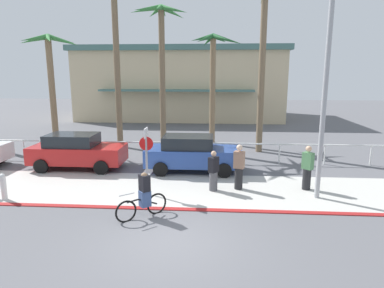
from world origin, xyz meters
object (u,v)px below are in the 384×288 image
palm_tree_2 (116,27)px  palm_tree_5 (263,32)px  streetlight_curb (328,81)px  cyclist_black_0 (143,196)px  palm_tree_1 (51,65)px  car_blue_2 (192,153)px  bollard_0 (4,187)px  pedestrian_2 (239,169)px  pedestrian_0 (213,173)px  car_red_1 (77,151)px  pedestrian_1 (307,170)px  stop_sign_bike_lane (146,152)px  palm_tree_4 (214,63)px  palm_tree_3 (161,41)px

palm_tree_2 → palm_tree_5: (8.43, -0.74, -0.42)m
streetlight_curb → cyclist_black_0: streetlight_curb is taller
palm_tree_1 → car_blue_2: 10.32m
bollard_0 → cyclist_black_0: cyclist_black_0 is taller
car_blue_2 → pedestrian_2: (2.00, -2.37, -0.02)m
pedestrian_0 → bollard_0: bearing=-168.5°
palm_tree_5 → palm_tree_2: bearing=175.0°
bollard_0 → car_red_1: 4.38m
pedestrian_0 → pedestrian_2: size_ratio=0.88×
car_red_1 → pedestrian_1: bearing=-12.8°
car_blue_2 → pedestrian_0: size_ratio=2.74×
streetlight_curb → pedestrian_2: (-2.83, 0.98, -3.43)m
car_blue_2 → pedestrian_2: size_ratio=2.42×
palm_tree_1 → palm_tree_5: palm_tree_5 is taller
stop_sign_bike_lane → car_blue_2: size_ratio=0.58×
palm_tree_5 → car_red_1: size_ratio=2.08×
streetlight_curb → pedestrian_1: bearing=98.4°
cyclist_black_0 → pedestrian_2: (3.19, 2.86, 0.15)m
stop_sign_bike_lane → car_red_1: 5.30m
palm_tree_2 → car_blue_2: size_ratio=2.29×
palm_tree_4 → car_blue_2: palm_tree_4 is taller
cyclist_black_0 → bollard_0: bearing=168.6°
palm_tree_1 → pedestrian_2: size_ratio=3.69×
bollard_0 → streetlight_curb: bearing=4.0°
stop_sign_bike_lane → streetlight_curb: size_ratio=0.34×
palm_tree_5 → streetlight_curb: bearing=-80.8°
bollard_0 → palm_tree_2: (1.69, 9.26, 6.65)m
palm_tree_2 → palm_tree_3: palm_tree_2 is taller
palm_tree_5 → cyclist_black_0: bearing=-116.4°
car_blue_2 → palm_tree_4: bearing=82.8°
palm_tree_1 → pedestrian_0: (9.51, -6.79, -4.22)m
palm_tree_3 → pedestrian_2: bearing=-61.9°
streetlight_curb → palm_tree_5: palm_tree_5 is taller
streetlight_curb → pedestrian_1: streetlight_curb is taller
palm_tree_1 → palm_tree_2: bearing=14.3°
streetlight_curb → pedestrian_0: bearing=169.1°
palm_tree_4 → palm_tree_1: bearing=-164.3°
car_blue_2 → pedestrian_2: 3.10m
palm_tree_4 → palm_tree_5: 4.00m
bollard_0 → palm_tree_5: 14.62m
streetlight_curb → palm_tree_4: (-3.97, 10.17, 0.83)m
car_red_1 → car_blue_2: (5.54, -0.09, 0.00)m
stop_sign_bike_lane → palm_tree_1: 10.72m
palm_tree_2 → palm_tree_4: (5.71, 1.71, -2.05)m
streetlight_curb → car_blue_2: streetlight_curb is taller
palm_tree_2 → pedestrian_0: bearing=-52.8°
palm_tree_2 → palm_tree_5: palm_tree_2 is taller
palm_tree_5 → pedestrian_1: (1.09, -6.60, -5.91)m
pedestrian_0 → palm_tree_2: bearing=127.2°
car_red_1 → palm_tree_5: bearing=25.1°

